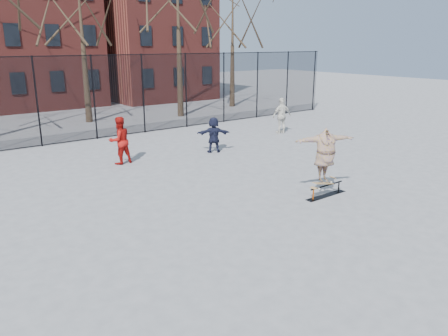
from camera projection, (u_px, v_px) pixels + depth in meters
ground at (256, 234)px, 10.70m from camera, size 100.00×100.00×0.00m
skate_rail at (326, 191)px, 13.35m from camera, size 1.60×0.25×0.35m
skateboard at (323, 184)px, 13.18m from camera, size 0.85×0.20×0.10m
skater at (325, 157)px, 12.94m from camera, size 2.05×1.14×1.61m
bystander_red at (120, 140)px, 16.70m from camera, size 0.95×0.78×1.83m
bystander_white at (282, 116)px, 22.36m from camera, size 1.13×0.63×1.83m
bystander_navy at (214, 135)px, 18.51m from camera, size 1.45×1.08×1.52m
fence at (68, 99)px, 20.03m from camera, size 34.03×0.07×4.00m
rowhouses at (8, 19)px, 29.26m from camera, size 29.00×7.00×13.00m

